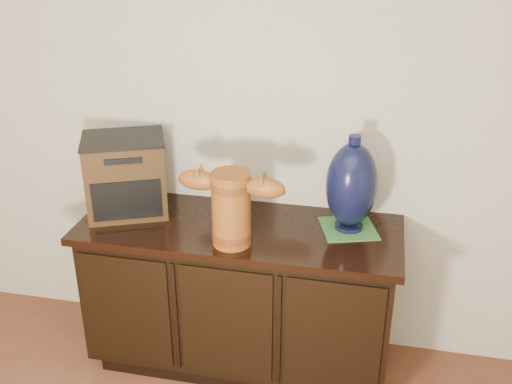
% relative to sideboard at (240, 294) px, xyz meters
% --- Properties ---
extents(sideboard, '(1.46, 0.56, 0.75)m').
position_rel_sideboard_xyz_m(sideboard, '(0.00, 0.00, 0.00)').
color(sideboard, black).
rests_on(sideboard, ground).
extents(terracotta_vessel, '(0.46, 0.18, 0.33)m').
position_rel_sideboard_xyz_m(terracotta_vessel, '(0.01, -0.15, 0.55)').
color(terracotta_vessel, '#914E1A').
rests_on(terracotta_vessel, sideboard).
extents(tv_radio, '(0.45, 0.41, 0.37)m').
position_rel_sideboard_xyz_m(tv_radio, '(-0.55, 0.04, 0.55)').
color(tv_radio, '#38220E').
rests_on(tv_radio, sideboard).
extents(green_mat, '(0.29, 0.29, 0.01)m').
position_rel_sideboard_xyz_m(green_mat, '(0.49, 0.08, 0.37)').
color(green_mat, '#327034').
rests_on(green_mat, sideboard).
extents(lamp_base, '(0.28, 0.28, 0.44)m').
position_rel_sideboard_xyz_m(lamp_base, '(0.49, 0.08, 0.58)').
color(lamp_base, black).
rests_on(lamp_base, green_mat).
extents(spray_can, '(0.06, 0.06, 0.19)m').
position_rel_sideboard_xyz_m(spray_can, '(-0.08, 0.17, 0.46)').
color(spray_can, '#4F0D19').
rests_on(spray_can, sideboard).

